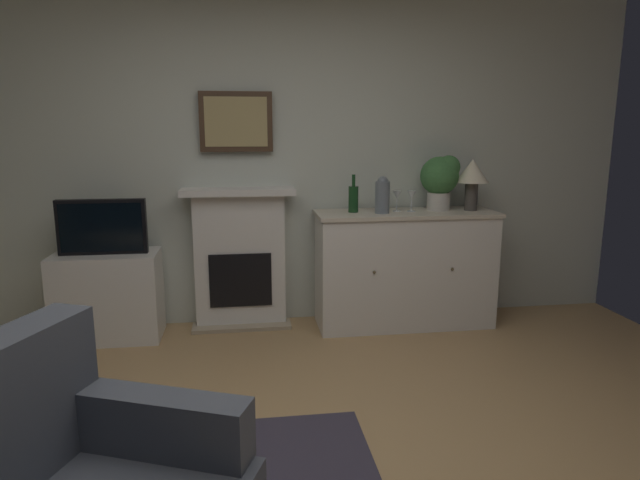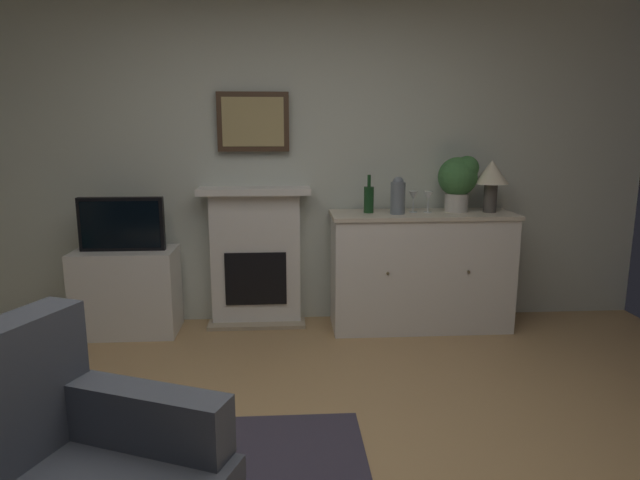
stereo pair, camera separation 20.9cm
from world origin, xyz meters
name	(u,v)px [view 1 (the left image)]	position (x,y,z in m)	size (l,w,h in m)	color
wall_rear	(276,150)	(0.00, 2.31, 1.38)	(5.75, 0.06, 2.76)	silver
fireplace_unit	(240,258)	(-0.30, 2.18, 0.55)	(0.87, 0.30, 1.10)	white
framed_picture	(236,122)	(-0.30, 2.23, 1.60)	(0.55, 0.04, 0.45)	#473323
sideboard_cabinet	(404,269)	(0.99, 2.00, 0.46)	(1.41, 0.49, 0.92)	white
table_lamp	(472,175)	(1.51, 2.00, 1.19)	(0.26, 0.26, 0.40)	#4C4742
wine_bottle	(353,198)	(0.57, 2.04, 1.02)	(0.08, 0.08, 0.29)	#193F1E
wine_glass_left	(397,196)	(0.92, 2.03, 1.04)	(0.07, 0.07, 0.16)	silver
wine_glass_center	(412,196)	(1.03, 2.01, 1.04)	(0.07, 0.07, 0.16)	silver
vase_decorative	(382,195)	(0.78, 1.95, 1.05)	(0.11, 0.11, 0.28)	slate
tv_cabinet	(108,296)	(-1.28, 2.02, 0.33)	(0.75, 0.42, 0.65)	white
tv_set	(102,227)	(-1.28, 2.00, 0.85)	(0.62, 0.07, 0.40)	black
potted_plant_small	(441,178)	(1.27, 2.05, 1.17)	(0.30, 0.30, 0.43)	beige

